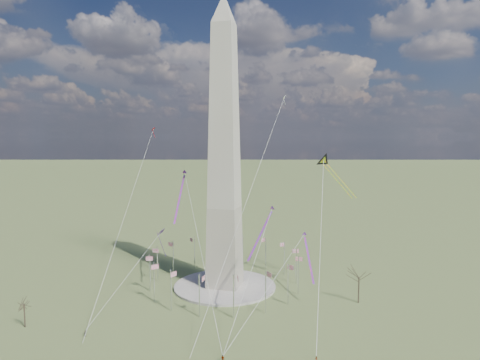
% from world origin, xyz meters
% --- Properties ---
extents(ground, '(2000.00, 2000.00, 0.00)m').
position_xyz_m(ground, '(0.00, 0.00, 0.00)').
color(ground, '#4C6331').
rests_on(ground, ground).
extents(plaza, '(36.00, 36.00, 0.80)m').
position_xyz_m(plaza, '(0.00, 0.00, 0.40)').
color(plaza, '#B3ACA3').
rests_on(plaza, ground).
extents(washington_monument, '(15.56, 15.56, 100.00)m').
position_xyz_m(washington_monument, '(0.00, 0.00, 47.95)').
color(washington_monument, '#B5A897').
rests_on(washington_monument, plaza).
extents(flagpole_ring, '(54.40, 54.40, 13.00)m').
position_xyz_m(flagpole_ring, '(-0.00, -0.00, 7.27)').
color(flagpole_ring, silver).
rests_on(flagpole_ring, ground).
extents(tree_near, '(7.20, 7.20, 12.60)m').
position_xyz_m(tree_near, '(45.74, -2.80, 8.98)').
color(tree_near, '#4C3D2E').
rests_on(tree_near, ground).
extents(tree_far, '(5.81, 5.81, 10.17)m').
position_xyz_m(tree_far, '(-45.04, -44.97, 7.25)').
color(tree_far, '#4C3D2E').
rests_on(tree_far, ground).
extents(person_east, '(0.75, 0.66, 1.72)m').
position_xyz_m(person_east, '(35.67, -43.64, 0.86)').
color(person_east, gray).
rests_on(person_east, ground).
extents(person_west, '(0.84, 0.68, 1.63)m').
position_xyz_m(person_west, '(-25.28, -45.58, 0.82)').
color(person_west, gray).
rests_on(person_west, ground).
extents(person_centre, '(1.16, 0.66, 1.87)m').
position_xyz_m(person_centre, '(14.27, -48.96, 0.93)').
color(person_centre, gray).
rests_on(person_centre, ground).
extents(kite_delta_black, '(15.38, 15.61, 14.69)m').
position_xyz_m(kite_delta_black, '(33.36, 15.95, 43.74)').
color(kite_delta_black, black).
rests_on(kite_delta_black, ground).
extents(kite_diamond_purple, '(2.40, 3.64, 10.92)m').
position_xyz_m(kite_diamond_purple, '(-25.02, 1.63, 17.17)').
color(kite_diamond_purple, '#481A75').
rests_on(kite_diamond_purple, ground).
extents(kite_streamer_left, '(4.79, 19.25, 13.31)m').
position_xyz_m(kite_streamer_left, '(16.91, -13.92, 25.68)').
color(kite_streamer_left, '#D62146').
rests_on(kite_streamer_left, ground).
extents(kite_streamer_mid, '(6.64, 22.88, 15.93)m').
position_xyz_m(kite_streamer_mid, '(-15.70, -0.97, 34.82)').
color(kite_streamer_mid, '#D62146').
rests_on(kite_streamer_mid, ground).
extents(kite_streamer_right, '(6.22, 18.12, 12.73)m').
position_xyz_m(kite_streamer_right, '(28.79, 2.03, 14.37)').
color(kite_streamer_right, '#D62146').
rests_on(kite_streamer_right, ground).
extents(kite_small_red, '(1.46, 2.23, 4.82)m').
position_xyz_m(kite_small_red, '(-46.10, 39.89, 56.27)').
color(kite_small_red, red).
rests_on(kite_small_red, ground).
extents(kite_small_white, '(1.43, 2.04, 4.25)m').
position_xyz_m(kite_small_white, '(12.62, 50.80, 70.38)').
color(kite_small_white, silver).
rests_on(kite_small_white, ground).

